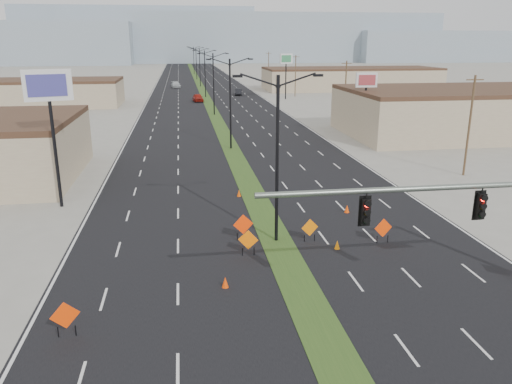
{
  "coord_description": "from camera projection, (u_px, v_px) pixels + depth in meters",
  "views": [
    {
      "loc": [
        -5.45,
        -16.1,
        11.77
      ],
      "look_at": [
        -1.26,
        11.99,
        3.2
      ],
      "focal_mm": 35.0,
      "sensor_mm": 36.0,
      "label": 1
    }
  ],
  "objects": [
    {
      "name": "building_sw_far",
      "position": [
        40.0,
        94.0,
        94.73
      ],
      "size": [
        30.0,
        14.0,
        4.5
      ],
      "primitive_type": "cube",
      "color": "tan",
      "rests_on": "ground"
    },
    {
      "name": "streetlight_4",
      "position": [
        200.0,
        66.0,
        135.26
      ],
      "size": [
        5.15,
        0.24,
        10.02
      ],
      "color": "black",
      "rests_on": "ground"
    },
    {
      "name": "road_surface",
      "position": [
        205.0,
        95.0,
        114.1
      ],
      "size": [
        25.0,
        400.0,
        0.02
      ],
      "primitive_type": "cube",
      "color": "black",
      "rests_on": "ground"
    },
    {
      "name": "utility_pole_3",
      "position": [
        269.0,
        67.0,
        143.98
      ],
      "size": [
        1.6,
        0.2,
        9.0
      ],
      "color": "#4C3823",
      "rests_on": "ground"
    },
    {
      "name": "car_far",
      "position": [
        176.0,
        85.0,
        132.95
      ],
      "size": [
        2.78,
        5.56,
        1.55
      ],
      "primitive_type": "imported",
      "rotation": [
        0.0,
        0.0,
        0.12
      ],
      "color": "#B5BBBF",
      "rests_on": "ground"
    },
    {
      "name": "ground",
      "position": [
        333.0,
        357.0,
        19.41
      ],
      "size": [
        600.0,
        600.0,
        0.0
      ],
      "primitive_type": "plane",
      "color": "gray",
      "rests_on": "ground"
    },
    {
      "name": "building_se_far",
      "position": [
        351.0,
        79.0,
        128.21
      ],
      "size": [
        44.0,
        16.0,
        5.0
      ],
      "primitive_type": "cube",
      "color": "tan",
      "rests_on": "ground"
    },
    {
      "name": "building_se_near",
      "position": [
        482.0,
        113.0,
        66.03
      ],
      "size": [
        36.0,
        18.0,
        5.5
      ],
      "primitive_type": "cube",
      "color": "tan",
      "rests_on": "ground"
    },
    {
      "name": "utility_pole_0",
      "position": [
        469.0,
        125.0,
        44.56
      ],
      "size": [
        1.6,
        0.2,
        9.0
      ],
      "color": "#4C3823",
      "rests_on": "ground"
    },
    {
      "name": "mesa_east",
      "position": [
        473.0,
        46.0,
        316.83
      ],
      "size": [
        160.0,
        50.0,
        18.0
      ],
      "primitive_type": "cube",
      "color": "#8B9FAD",
      "rests_on": "ground"
    },
    {
      "name": "utility_pole_1",
      "position": [
        345.0,
        89.0,
        77.7
      ],
      "size": [
        1.6,
        0.2,
        9.0
      ],
      "color": "#4C3823",
      "rests_on": "ground"
    },
    {
      "name": "construction_sign_3",
      "position": [
        310.0,
        228.0,
        30.41
      ],
      "size": [
        1.08,
        0.27,
        1.47
      ],
      "rotation": [
        0.0,
        0.0,
        0.21
      ],
      "color": "orange",
      "rests_on": "ground"
    },
    {
      "name": "pole_sign_west",
      "position": [
        49.0,
        96.0,
        34.85
      ],
      "size": [
        3.2,
        1.33,
        9.96
      ],
      "rotation": [
        0.0,
        0.0,
        0.31
      ],
      "color": "black",
      "rests_on": "ground"
    },
    {
      "name": "cone_3",
      "position": [
        239.0,
        193.0,
        39.46
      ],
      "size": [
        0.45,
        0.45,
        0.57
      ],
      "primitive_type": "cone",
      "rotation": [
        0.0,
        0.0,
        -0.41
      ],
      "color": "#D64704",
      "rests_on": "ground"
    },
    {
      "name": "car_left",
      "position": [
        198.0,
        98.0,
        102.07
      ],
      "size": [
        2.32,
        4.84,
        1.59
      ],
      "primitive_type": "imported",
      "rotation": [
        0.0,
        0.0,
        0.1
      ],
      "color": "maroon",
      "rests_on": "ground"
    },
    {
      "name": "mesa_center",
      "position": [
        253.0,
        38.0,
        305.08
      ],
      "size": [
        220.0,
        50.0,
        28.0
      ],
      "primitive_type": "cube",
      "color": "#8B9FAD",
      "rests_on": "ground"
    },
    {
      "name": "cone_1",
      "position": [
        337.0,
        245.0,
        29.44
      ],
      "size": [
        0.34,
        0.34,
        0.54
      ],
      "primitive_type": "cone",
      "rotation": [
        0.0,
        0.0,
        -0.06
      ],
      "color": "orange",
      "rests_on": "ground"
    },
    {
      "name": "streetlight_3",
      "position": [
        205.0,
        72.0,
        108.75
      ],
      "size": [
        5.15,
        0.24,
        10.02
      ],
      "color": "black",
      "rests_on": "ground"
    },
    {
      "name": "cone_0",
      "position": [
        225.0,
        282.0,
        24.82
      ],
      "size": [
        0.45,
        0.45,
        0.58
      ],
      "primitive_type": "cone",
      "rotation": [
        0.0,
        0.0,
        -0.35
      ],
      "color": "#F03F05",
      "rests_on": "ground"
    },
    {
      "name": "streetlight_5",
      "position": [
        196.0,
        62.0,
        161.77
      ],
      "size": [
        5.15,
        0.24,
        10.02
      ],
      "color": "black",
      "rests_on": "ground"
    },
    {
      "name": "construction_sign_4",
      "position": [
        383.0,
        229.0,
        30.17
      ],
      "size": [
        1.17,
        0.23,
        1.57
      ],
      "rotation": [
        0.0,
        0.0,
        0.17
      ],
      "color": "#FF3C05",
      "rests_on": "ground"
    },
    {
      "name": "construction_sign_0",
      "position": [
        65.0,
        317.0,
        20.49
      ],
      "size": [
        1.15,
        0.44,
        1.6
      ],
      "rotation": [
        0.0,
        0.0,
        0.34
      ],
      "color": "#F03A05",
      "rests_on": "ground"
    },
    {
      "name": "utility_pole_2",
      "position": [
        295.0,
        75.0,
        110.84
      ],
      "size": [
        1.6,
        0.2,
        9.0
      ],
      "color": "#4C3823",
      "rests_on": "ground"
    },
    {
      "name": "pole_sign_east_near",
      "position": [
        366.0,
        86.0,
        61.45
      ],
      "size": [
        2.67,
        0.47,
        8.17
      ],
      "rotation": [
        0.0,
        0.0,
        -0.03
      ],
      "color": "black",
      "rests_on": "ground"
    },
    {
      "name": "construction_sign_1",
      "position": [
        248.0,
        241.0,
        28.4
      ],
      "size": [
        1.13,
        0.35,
        1.54
      ],
      "rotation": [
        0.0,
        0.0,
        -0.28
      ],
      "color": "#FF6B05",
      "rests_on": "ground"
    },
    {
      "name": "streetlight_0",
      "position": [
        277.0,
        155.0,
        29.21
      ],
      "size": [
        5.15,
        0.24,
        10.02
      ],
      "color": "black",
      "rests_on": "ground"
    },
    {
      "name": "pole_sign_east_far",
      "position": [
        286.0,
        62.0,
        104.47
      ],
      "size": [
        2.95,
        1.55,
        9.41
      ],
      "rotation": [
        0.0,
        0.0,
        0.41
      ],
      "color": "black",
      "rests_on": "ground"
    },
    {
      "name": "car_mid",
      "position": [
        239.0,
        92.0,
        114.47
      ],
      "size": [
        2.06,
        4.44,
        1.41
      ],
      "primitive_type": "imported",
      "rotation": [
        0.0,
        0.0,
        -0.14
      ],
      "color": "black",
      "rests_on": "ground"
    },
    {
      "name": "streetlight_1",
      "position": [
        230.0,
        101.0,
        55.72
      ],
      "size": [
        5.15,
        0.24,
        10.02
      ],
      "color": "black",
      "rests_on": "ground"
    },
    {
      "name": "construction_sign_2",
      "position": [
        243.0,
        225.0,
        30.55
      ],
      "size": [
        1.26,
        0.21,
        1.69
      ],
      "rotation": [
        0.0,
        0.0,
        0.14
      ],
      "color": "#FF3705",
      "rests_on": "ground"
    },
    {
      "name": "mesa_backdrop",
      "position": [
        139.0,
        35.0,
        313.56
      ],
      "size": [
        140.0,
        50.0,
        32.0
      ],
      "primitive_type": "cube",
      "color": "#8B9FAD",
      "rests_on": "ground"
    },
    {
      "name": "cone_2",
      "position": [
        347.0,
        209.0,
        35.73
      ],
      "size": [
        0.46,
        0.46,
        0.59
      ],
      "primitive_type": "cone",
      "rotation": [
        0.0,
        0.0,
        0.38
      ],
      "color": "#F34305",
      "rests_on": "ground"
    },
    {
      "name": "median_strip",
      "position": [
        205.0,
        95.0,
        114.1
      ],
      "size": [
        2.0,
        400.0,
        0.04
      ],
      "primitive_type": "cube",
      "color": "#264719",
      "rests_on": "ground"
    },
    {
      "name": "streetlight_2",
      "position": [
        214.0,
        82.0,
        82.23
      ],
      "size": [
        5.15,
        0.24,
        10.02
      ],
      "color": "black",
      "rests_on": "ground"
    },
    {
      "name": "streetlight_6",
      "position": [
        194.0,
        59.0,
        188.29
      ],
      "size": [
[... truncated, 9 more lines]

